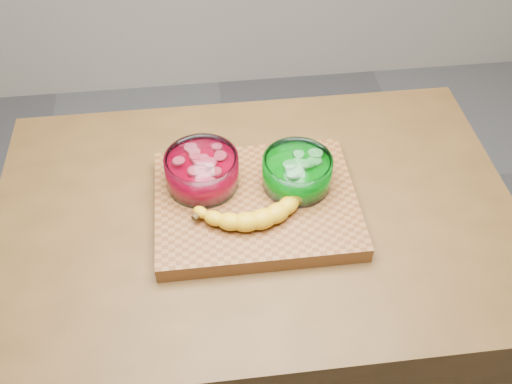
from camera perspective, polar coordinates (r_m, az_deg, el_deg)
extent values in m
plane|color=#5D5D62|center=(2.07, 0.00, -18.56)|extent=(3.50, 3.50, 0.00)
cube|color=#503518|center=(1.67, 0.00, -12.09)|extent=(1.20, 0.80, 0.90)
cube|color=brown|center=(1.29, 0.00, -1.22)|extent=(0.45, 0.35, 0.04)
cylinder|color=white|center=(1.29, -5.41, 2.16)|extent=(0.17, 0.17, 0.08)
cylinder|color=#B2001B|center=(1.29, -5.37, 1.79)|extent=(0.14, 0.14, 0.04)
cylinder|color=#E2475D|center=(1.27, -5.47, 2.78)|extent=(0.14, 0.14, 0.02)
cylinder|color=white|center=(1.28, 4.12, 2.02)|extent=(0.16, 0.16, 0.07)
cylinder|color=#008D0A|center=(1.29, 4.10, 1.68)|extent=(0.13, 0.13, 0.04)
cylinder|color=#6ADA66|center=(1.27, 4.17, 2.63)|extent=(0.13, 0.13, 0.02)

